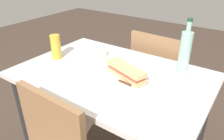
{
  "coord_description": "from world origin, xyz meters",
  "views": [
    {
      "loc": [
        -0.63,
        0.9,
        1.36
      ],
      "look_at": [
        0.0,
        0.0,
        0.79
      ],
      "focal_mm": 34.99,
      "sensor_mm": 36.0,
      "label": 1
    }
  ],
  "objects_px": {
    "dining_table": "(112,93)",
    "chair_near": "(157,77)",
    "knife_near": "(119,81)",
    "beer_glass": "(56,47)",
    "water_bottle": "(185,51)",
    "baguette_sandwich_near": "(126,72)",
    "olive_bowl": "(101,53)",
    "plate_near": "(126,78)"
  },
  "relations": [
    {
      "from": "water_bottle",
      "to": "olive_bowl",
      "type": "height_order",
      "value": "water_bottle"
    },
    {
      "from": "beer_glass",
      "to": "plate_near",
      "type": "bearing_deg",
      "value": -178.47
    },
    {
      "from": "chair_near",
      "to": "knife_near",
      "type": "relative_size",
      "value": 4.87
    },
    {
      "from": "plate_near",
      "to": "olive_bowl",
      "type": "distance_m",
      "value": 0.37
    },
    {
      "from": "water_bottle",
      "to": "chair_near",
      "type": "bearing_deg",
      "value": -49.51
    },
    {
      "from": "plate_near",
      "to": "olive_bowl",
      "type": "relative_size",
      "value": 3.07
    },
    {
      "from": "chair_near",
      "to": "beer_glass",
      "type": "xyz_separation_m",
      "value": [
        0.47,
        0.6,
        0.34
      ]
    },
    {
      "from": "chair_near",
      "to": "olive_bowl",
      "type": "xyz_separation_m",
      "value": [
        0.26,
        0.39,
        0.28
      ]
    },
    {
      "from": "plate_near",
      "to": "water_bottle",
      "type": "distance_m",
      "value": 0.37
    },
    {
      "from": "plate_near",
      "to": "knife_near",
      "type": "bearing_deg",
      "value": 83.24
    },
    {
      "from": "plate_near",
      "to": "knife_near",
      "type": "distance_m",
      "value": 0.06
    },
    {
      "from": "chair_near",
      "to": "olive_bowl",
      "type": "relative_size",
      "value": 10.7
    },
    {
      "from": "beer_glass",
      "to": "dining_table",
      "type": "bearing_deg",
      "value": -175.54
    },
    {
      "from": "chair_near",
      "to": "water_bottle",
      "type": "height_order",
      "value": "water_bottle"
    },
    {
      "from": "chair_near",
      "to": "olive_bowl",
      "type": "distance_m",
      "value": 0.55
    },
    {
      "from": "knife_near",
      "to": "plate_near",
      "type": "bearing_deg",
      "value": -96.76
    },
    {
      "from": "knife_near",
      "to": "beer_glass",
      "type": "xyz_separation_m",
      "value": [
        0.51,
        -0.04,
        0.06
      ]
    },
    {
      "from": "plate_near",
      "to": "baguette_sandwich_near",
      "type": "relative_size",
      "value": 0.97
    },
    {
      "from": "dining_table",
      "to": "plate_near",
      "type": "distance_m",
      "value": 0.18
    },
    {
      "from": "plate_near",
      "to": "knife_near",
      "type": "relative_size",
      "value": 1.4
    },
    {
      "from": "baguette_sandwich_near",
      "to": "knife_near",
      "type": "bearing_deg",
      "value": 83.24
    },
    {
      "from": "dining_table",
      "to": "chair_near",
      "type": "distance_m",
      "value": 0.58
    },
    {
      "from": "dining_table",
      "to": "chair_near",
      "type": "relative_size",
      "value": 1.24
    },
    {
      "from": "water_bottle",
      "to": "beer_glass",
      "type": "distance_m",
      "value": 0.79
    },
    {
      "from": "dining_table",
      "to": "olive_bowl",
      "type": "relative_size",
      "value": 13.22
    },
    {
      "from": "water_bottle",
      "to": "beer_glass",
      "type": "relative_size",
      "value": 1.98
    },
    {
      "from": "dining_table",
      "to": "plate_near",
      "type": "bearing_deg",
      "value": 169.75
    },
    {
      "from": "dining_table",
      "to": "knife_near",
      "type": "height_order",
      "value": "knife_near"
    },
    {
      "from": "baguette_sandwich_near",
      "to": "water_bottle",
      "type": "height_order",
      "value": "water_bottle"
    },
    {
      "from": "plate_near",
      "to": "chair_near",
      "type": "bearing_deg",
      "value": -85.12
    },
    {
      "from": "plate_near",
      "to": "knife_near",
      "type": "height_order",
      "value": "knife_near"
    },
    {
      "from": "water_bottle",
      "to": "baguette_sandwich_near",
      "type": "bearing_deg",
      "value": 51.21
    },
    {
      "from": "water_bottle",
      "to": "plate_near",
      "type": "bearing_deg",
      "value": 51.21
    },
    {
      "from": "knife_near",
      "to": "water_bottle",
      "type": "relative_size",
      "value": 0.58
    },
    {
      "from": "dining_table",
      "to": "chair_near",
      "type": "xyz_separation_m",
      "value": [
        -0.05,
        -0.56,
        -0.13
      ]
    },
    {
      "from": "knife_near",
      "to": "baguette_sandwich_near",
      "type": "bearing_deg",
      "value": -96.76
    },
    {
      "from": "chair_near",
      "to": "water_bottle",
      "type": "relative_size",
      "value": 2.84
    },
    {
      "from": "knife_near",
      "to": "beer_glass",
      "type": "bearing_deg",
      "value": -4.61
    },
    {
      "from": "knife_near",
      "to": "olive_bowl",
      "type": "relative_size",
      "value": 2.2
    },
    {
      "from": "dining_table",
      "to": "chair_near",
      "type": "height_order",
      "value": "chair_near"
    },
    {
      "from": "baguette_sandwich_near",
      "to": "beer_glass",
      "type": "xyz_separation_m",
      "value": [
        0.52,
        0.01,
        0.03
      ]
    },
    {
      "from": "baguette_sandwich_near",
      "to": "olive_bowl",
      "type": "height_order",
      "value": "baguette_sandwich_near"
    }
  ]
}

